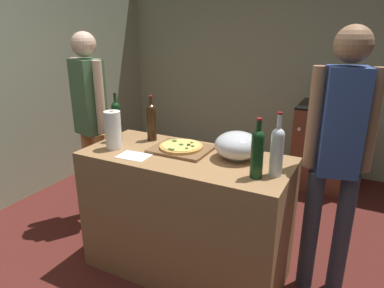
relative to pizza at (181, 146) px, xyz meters
The scene contains 16 objects.
ground_plane 1.25m from the pizza, 86.67° to the left, with size 4.65×3.62×0.02m, color #511E19.
kitchen_wall_rear 2.39m from the pizza, 88.87° to the left, with size 4.65×0.10×2.60m, color #99A889.
kitchen_wall_left 2.21m from the pizza, 158.48° to the left, with size 0.10×3.62×2.60m, color #99A889.
counter 0.50m from the pizza, 45.60° to the right, with size 1.42×0.63×0.91m, color #9E7247.
cutting_board 0.02m from the pizza, 133.92° to the left, with size 0.40×0.32×0.02m, color brown.
pizza is the anchor object (origin of this frame).
mixing_bowl 0.40m from the pizza, ahead, with size 0.30×0.30×0.18m.
paper_towel_roll 0.49m from the pizza, 158.45° to the right, with size 0.11×0.11×0.27m.
wine_bottle_amber 0.71m from the pizza, ahead, with size 0.08×0.08×0.38m.
wine_bottle_green 0.64m from the pizza, 17.99° to the right, with size 0.07×0.07×0.35m.
wine_bottle_dark 0.35m from the pizza, 161.76° to the left, with size 0.07×0.07×0.34m.
wine_bottle_clear 0.55m from the pizza, behind, with size 0.06×0.06×0.36m.
recipe_sheet 0.33m from the pizza, 133.49° to the right, with size 0.21×0.15×0.00m, color white.
stove 2.15m from the pizza, 69.65° to the left, with size 0.58×0.63×0.96m.
person_in_stripes 1.04m from the pizza, 168.38° to the left, with size 0.39×0.25×1.70m.
person_in_red 1.01m from the pizza, 10.30° to the left, with size 0.39×0.25×1.75m.
Camera 1 is at (1.06, -1.28, 1.75)m, focal length 32.54 mm.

